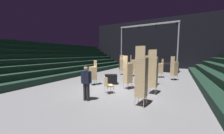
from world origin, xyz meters
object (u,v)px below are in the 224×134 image
at_px(stage_riser, 148,66).
at_px(loose_chair_near_man, 108,84).
at_px(chair_stack_rear_left, 153,72).
at_px(equipment_road_case, 111,79).
at_px(chair_stack_front_left, 141,77).
at_px(chair_stack_aisle_right, 153,71).
at_px(man_with_tie, 86,81).
at_px(chair_stack_mid_centre, 93,73).
at_px(chair_stack_rear_centre, 146,64).
at_px(chair_stack_mid_right, 128,72).
at_px(chair_stack_rear_right, 174,68).
at_px(chair_stack_aisle_left, 133,66).
at_px(chair_stack_mid_left, 160,68).
at_px(chair_stack_front_right, 122,65).

bearing_deg(stage_riser, loose_chair_near_man, -88.67).
height_order(chair_stack_rear_left, equipment_road_case, chair_stack_rear_left).
bearing_deg(chair_stack_front_left, chair_stack_aisle_right, 97.09).
height_order(man_with_tie, chair_stack_mid_centre, chair_stack_mid_centre).
height_order(stage_riser, chair_stack_rear_centre, stage_riser).
bearing_deg(chair_stack_mid_right, stage_riser, 125.35).
bearing_deg(loose_chair_near_man, chair_stack_rear_centre, 117.36).
distance_m(chair_stack_rear_right, chair_stack_aisle_left, 3.75).
bearing_deg(chair_stack_aisle_left, chair_stack_rear_right, 63.63).
bearing_deg(stage_riser, chair_stack_mid_left, -67.99).
height_order(man_with_tie, chair_stack_front_right, chair_stack_front_right).
height_order(chair_stack_rear_left, chair_stack_aisle_left, chair_stack_rear_left).
distance_m(chair_stack_mid_centre, chair_stack_rear_left, 4.16).
height_order(chair_stack_front_right, chair_stack_mid_left, chair_stack_front_right).
relative_size(chair_stack_mid_centre, chair_stack_rear_right, 0.88).
height_order(chair_stack_mid_left, equipment_road_case, chair_stack_mid_left).
bearing_deg(loose_chair_near_man, chair_stack_rear_left, 62.42).
relative_size(chair_stack_rear_left, chair_stack_rear_centre, 0.97).
relative_size(equipment_road_case, loose_chair_near_man, 0.95).
bearing_deg(man_with_tie, loose_chair_near_man, -111.83).
distance_m(chair_stack_mid_left, equipment_road_case, 5.34).
relative_size(chair_stack_mid_right, equipment_road_case, 2.37).
height_order(chair_stack_front_left, chair_stack_rear_right, chair_stack_front_left).
bearing_deg(chair_stack_rear_left, chair_stack_rear_right, 82.40).
height_order(stage_riser, chair_stack_rear_left, stage_riser).
distance_m(chair_stack_front_right, chair_stack_rear_left, 6.65).
bearing_deg(chair_stack_rear_right, man_with_tie, -72.78).
height_order(chair_stack_front_left, equipment_road_case, chair_stack_front_left).
relative_size(chair_stack_aisle_left, chair_stack_aisle_right, 1.04).
relative_size(chair_stack_front_right, chair_stack_mid_centre, 1.19).
height_order(chair_stack_rear_left, chair_stack_rear_centre, chair_stack_rear_centre).
bearing_deg(chair_stack_front_right, chair_stack_front_left, 91.59).
bearing_deg(chair_stack_rear_centre, chair_stack_front_left, -168.54).
xyz_separation_m(chair_stack_mid_left, chair_stack_mid_right, (-1.33, -5.09, 0.17)).
bearing_deg(chair_stack_rear_left, chair_stack_mid_right, 174.84).
bearing_deg(chair_stack_mid_centre, equipment_road_case, -108.35).
bearing_deg(chair_stack_rear_left, loose_chair_near_man, -149.30).
bearing_deg(chair_stack_rear_left, chair_stack_mid_left, 96.47).
bearing_deg(chair_stack_mid_left, chair_stack_mid_centre, 119.78).
distance_m(chair_stack_mid_right, chair_stack_rear_centre, 4.44).
distance_m(chair_stack_rear_centre, chair_stack_aisle_right, 2.94).
distance_m(chair_stack_rear_centre, equipment_road_case, 4.26).
bearing_deg(man_with_tie, chair_stack_aisle_left, -96.28).
xyz_separation_m(chair_stack_rear_left, loose_chair_near_man, (-2.25, -1.15, -0.70)).
height_order(chair_stack_mid_centre, chair_stack_aisle_right, chair_stack_aisle_right).
bearing_deg(chair_stack_mid_centre, chair_stack_mid_left, -97.55).
relative_size(stage_riser, chair_stack_rear_left, 3.13).
distance_m(chair_stack_front_right, chair_stack_aisle_right, 5.01).
bearing_deg(chair_stack_mid_right, chair_stack_mid_centre, -143.97).
xyz_separation_m(chair_stack_mid_centre, chair_stack_rear_right, (5.07, 4.67, 0.13)).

